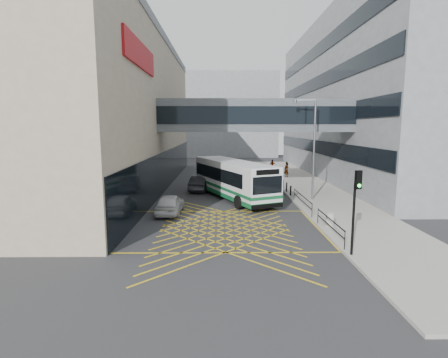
{
  "coord_description": "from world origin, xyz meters",
  "views": [
    {
      "loc": [
        -0.26,
        -21.78,
        6.43
      ],
      "look_at": [
        0.0,
        4.0,
        2.6
      ],
      "focal_mm": 28.0,
      "sensor_mm": 36.0,
      "label": 1
    }
  ],
  "objects_px": {
    "car_silver": "(248,182)",
    "street_lamp": "(312,143)",
    "car_white": "(170,204)",
    "litter_bin": "(330,220)",
    "pedestrian_b": "(287,168)",
    "bus": "(232,178)",
    "traffic_light": "(356,201)",
    "car_dark": "(200,183)",
    "pedestrian_c": "(272,165)",
    "pedestrian_a": "(287,170)"
  },
  "relations": [
    {
      "from": "bus",
      "to": "street_lamp",
      "type": "xyz_separation_m",
      "value": [
        6.81,
        -1.26,
        3.24
      ]
    },
    {
      "from": "bus",
      "to": "car_white",
      "type": "bearing_deg",
      "value": -153.95
    },
    {
      "from": "bus",
      "to": "pedestrian_a",
      "type": "distance_m",
      "value": 14.31
    },
    {
      "from": "car_dark",
      "to": "litter_bin",
      "type": "height_order",
      "value": "car_dark"
    },
    {
      "from": "pedestrian_c",
      "to": "car_silver",
      "type": "bearing_deg",
      "value": 92.13
    },
    {
      "from": "bus",
      "to": "car_silver",
      "type": "xyz_separation_m",
      "value": [
        1.8,
        4.77,
        -1.12
      ]
    },
    {
      "from": "car_dark",
      "to": "pedestrian_b",
      "type": "bearing_deg",
      "value": -125.34
    },
    {
      "from": "car_dark",
      "to": "street_lamp",
      "type": "bearing_deg",
      "value": 160.27
    },
    {
      "from": "car_dark",
      "to": "pedestrian_c",
      "type": "bearing_deg",
      "value": -115.2
    },
    {
      "from": "car_dark",
      "to": "litter_bin",
      "type": "relative_size",
      "value": 5.55
    },
    {
      "from": "street_lamp",
      "to": "car_white",
      "type": "bearing_deg",
      "value": -149.87
    },
    {
      "from": "car_white",
      "to": "car_dark",
      "type": "distance_m",
      "value": 9.69
    },
    {
      "from": "street_lamp",
      "to": "car_dark",
      "type": "bearing_deg",
      "value": 162.2
    },
    {
      "from": "street_lamp",
      "to": "bus",
      "type": "bearing_deg",
      "value": 178.87
    },
    {
      "from": "traffic_light",
      "to": "pedestrian_a",
      "type": "xyz_separation_m",
      "value": [
        1.83,
        27.21,
        -1.86
      ]
    },
    {
      "from": "car_white",
      "to": "car_dark",
      "type": "relative_size",
      "value": 0.97
    },
    {
      "from": "bus",
      "to": "traffic_light",
      "type": "xyz_separation_m",
      "value": [
        5.46,
        -14.91,
        1.09
      ]
    },
    {
      "from": "car_white",
      "to": "traffic_light",
      "type": "xyz_separation_m",
      "value": [
        10.33,
        -9.22,
        2.17
      ]
    },
    {
      "from": "car_silver",
      "to": "pedestrian_a",
      "type": "xyz_separation_m",
      "value": [
        5.48,
        7.52,
        0.36
      ]
    },
    {
      "from": "car_white",
      "to": "litter_bin",
      "type": "xyz_separation_m",
      "value": [
        10.76,
        -4.16,
        -0.15
      ]
    },
    {
      "from": "pedestrian_a",
      "to": "car_dark",
      "type": "bearing_deg",
      "value": -4.07
    },
    {
      "from": "traffic_light",
      "to": "litter_bin",
      "type": "distance_m",
      "value": 5.59
    },
    {
      "from": "car_silver",
      "to": "street_lamp",
      "type": "bearing_deg",
      "value": 149.64
    },
    {
      "from": "street_lamp",
      "to": "pedestrian_b",
      "type": "relative_size",
      "value": 5.4
    },
    {
      "from": "pedestrian_c",
      "to": "traffic_light",
      "type": "bearing_deg",
      "value": 108.76
    },
    {
      "from": "car_silver",
      "to": "pedestrian_b",
      "type": "relative_size",
      "value": 2.85
    },
    {
      "from": "litter_bin",
      "to": "pedestrian_b",
      "type": "height_order",
      "value": "pedestrian_b"
    },
    {
      "from": "traffic_light",
      "to": "street_lamp",
      "type": "xyz_separation_m",
      "value": [
        1.35,
        13.65,
        2.15
      ]
    },
    {
      "from": "traffic_light",
      "to": "car_silver",
      "type": "bearing_deg",
      "value": 89.47
    },
    {
      "from": "pedestrian_a",
      "to": "pedestrian_b",
      "type": "distance_m",
      "value": 3.64
    },
    {
      "from": "street_lamp",
      "to": "pedestrian_c",
      "type": "height_order",
      "value": "street_lamp"
    },
    {
      "from": "bus",
      "to": "street_lamp",
      "type": "bearing_deg",
      "value": -33.85
    },
    {
      "from": "traffic_light",
      "to": "bus",
      "type": "bearing_deg",
      "value": 99.05
    },
    {
      "from": "bus",
      "to": "car_white",
      "type": "height_order",
      "value": "bus"
    },
    {
      "from": "traffic_light",
      "to": "pedestrian_b",
      "type": "bearing_deg",
      "value": 74.25
    },
    {
      "from": "pedestrian_c",
      "to": "car_dark",
      "type": "bearing_deg",
      "value": 77.81
    },
    {
      "from": "car_silver",
      "to": "traffic_light",
      "type": "distance_m",
      "value": 20.14
    },
    {
      "from": "bus",
      "to": "street_lamp",
      "type": "distance_m",
      "value": 7.64
    },
    {
      "from": "car_silver",
      "to": "litter_bin",
      "type": "bearing_deg",
      "value": 125.59
    },
    {
      "from": "bus",
      "to": "car_silver",
      "type": "relative_size",
      "value": 2.69
    },
    {
      "from": "car_dark",
      "to": "car_silver",
      "type": "height_order",
      "value": "car_dark"
    },
    {
      "from": "street_lamp",
      "to": "pedestrian_c",
      "type": "distance_m",
      "value": 20.49
    },
    {
      "from": "bus",
      "to": "litter_bin",
      "type": "bearing_deg",
      "value": -82.48
    },
    {
      "from": "car_white",
      "to": "traffic_light",
      "type": "relative_size",
      "value": 1.12
    },
    {
      "from": "car_silver",
      "to": "car_dark",
      "type": "bearing_deg",
      "value": 30.62
    },
    {
      "from": "pedestrian_b",
      "to": "pedestrian_c",
      "type": "distance_m",
      "value": 3.33
    },
    {
      "from": "car_silver",
      "to": "car_white",
      "type": "bearing_deg",
      "value": 77.44
    },
    {
      "from": "car_dark",
      "to": "pedestrian_c",
      "type": "height_order",
      "value": "pedestrian_c"
    },
    {
      "from": "street_lamp",
      "to": "pedestrian_c",
      "type": "xyz_separation_m",
      "value": [
        -0.36,
        20.08,
        -4.09
      ]
    },
    {
      "from": "car_dark",
      "to": "pedestrian_b",
      "type": "distance_m",
      "value": 16.39
    }
  ]
}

